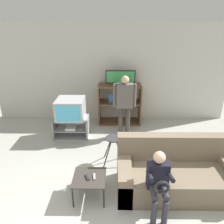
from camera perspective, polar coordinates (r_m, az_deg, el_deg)
name	(u,v)px	position (r m, az deg, el deg)	size (l,w,h in m)	color
wall_back	(111,74)	(6.03, -0.32, 10.01)	(6.40, 0.06, 2.60)	beige
tv_stand	(71,127)	(5.39, -10.54, -3.87)	(0.82, 0.50, 0.48)	#939399
television_main	(71,109)	(5.20, -10.76, 0.88)	(0.63, 0.64, 0.47)	#B2B2B7
media_shelf	(119,104)	(5.92, 1.97, 2.19)	(1.13, 0.52, 1.07)	brown
television_flat	(120,78)	(5.73, 2.22, 8.85)	(0.77, 0.20, 0.38)	black
folding_stool	(114,142)	(4.23, 0.49, -7.96)	(0.41, 0.36, 0.56)	black
snack_table	(90,179)	(3.55, -5.90, -17.01)	(0.51, 0.51, 0.38)	#38332D
remote_control_black	(87,177)	(3.51, -6.49, -16.58)	(0.04, 0.14, 0.02)	#232328
remote_control_white	(94,177)	(3.51, -4.65, -16.47)	(0.04, 0.14, 0.02)	gray
couch	(176,174)	(3.86, 16.33, -15.25)	(1.92, 0.86, 0.86)	#756651
person_standing_adult	(125,101)	(5.05, 3.30, 2.84)	(0.53, 0.20, 1.50)	#3D3833
person_seated_child	(159,180)	(3.21, 12.07, -17.01)	(0.33, 0.43, 0.98)	#2D2D38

